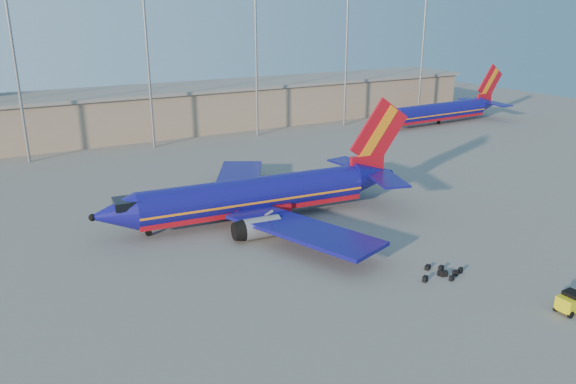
# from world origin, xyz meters

# --- Properties ---
(ground) EXTENTS (220.00, 220.00, 0.00)m
(ground) POSITION_xyz_m (0.00, 0.00, 0.00)
(ground) COLOR slate
(ground) RESTS_ON ground
(terminal_building) EXTENTS (122.00, 16.00, 8.50)m
(terminal_building) POSITION_xyz_m (10.00, 58.00, 4.32)
(terminal_building) COLOR #88715E
(terminal_building) RESTS_ON ground
(light_mast_row) EXTENTS (101.60, 1.60, 28.65)m
(light_mast_row) POSITION_xyz_m (5.00, 46.00, 17.55)
(light_mast_row) COLOR gray
(light_mast_row) RESTS_ON ground
(aircraft_main) EXTENTS (38.06, 36.50, 12.89)m
(aircraft_main) POSITION_xyz_m (-4.43, 5.91, 2.75)
(aircraft_main) COLOR navy
(aircraft_main) RESTS_ON ground
(aircraft_second) EXTENTS (34.28, 13.34, 11.60)m
(aircraft_second) POSITION_xyz_m (53.69, 37.22, 2.66)
(aircraft_second) COLOR navy
(aircraft_second) RESTS_ON ground
(baggage_tug) EXTENTS (2.46, 1.54, 1.73)m
(baggage_tug) POSITION_xyz_m (7.59, -24.89, 0.90)
(baggage_tug) COLOR #CEC612
(baggage_tug) RESTS_ON ground
(luggage_pile) EXTENTS (4.56, 3.25, 0.54)m
(luggage_pile) POSITION_xyz_m (3.27, -15.13, 0.24)
(luggage_pile) COLOR black
(luggage_pile) RESTS_ON ground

